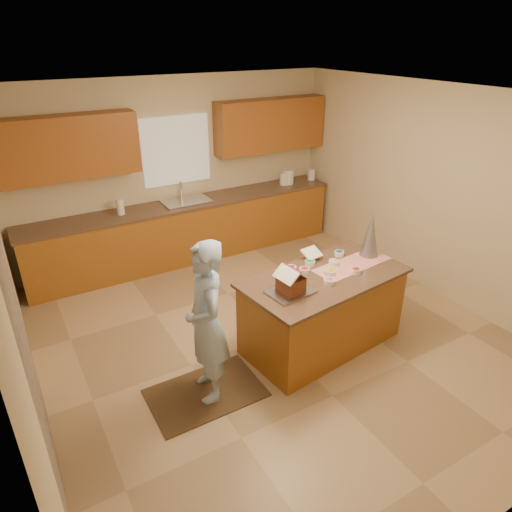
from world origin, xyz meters
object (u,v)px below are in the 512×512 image
object	(u,v)px
boy	(206,323)
gingerbread_house	(291,282)
tinsel_tree	(370,235)
island_base	(322,312)

from	to	relation	value
boy	gingerbread_house	xyz separation A→B (m)	(0.91, -0.03, 0.19)
boy	gingerbread_house	distance (m)	0.93
gingerbread_house	tinsel_tree	bearing A→B (deg)	10.98
tinsel_tree	gingerbread_house	size ratio (longest dim) A/B	1.77
tinsel_tree	gingerbread_house	bearing A→B (deg)	-169.02
boy	tinsel_tree	bearing A→B (deg)	106.29
island_base	boy	bearing A→B (deg)	176.67
boy	gingerbread_house	size ratio (longest dim) A/B	5.45
island_base	tinsel_tree	world-z (taller)	tinsel_tree
tinsel_tree	gingerbread_house	distance (m)	1.29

